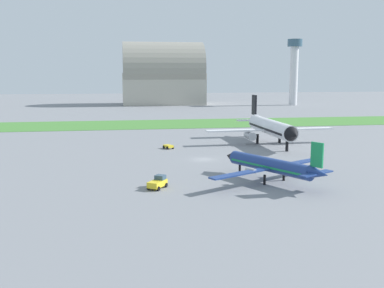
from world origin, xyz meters
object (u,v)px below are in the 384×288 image
baggage_cart_midfield (168,146)px  control_tower (294,66)px  airplane_foreground_turboprop (271,165)px  airplane_midfield_jet (270,127)px  pushback_tug_near_gate (158,183)px

baggage_cart_midfield → control_tower: (83.43, 132.48, 20.64)m
airplane_foreground_turboprop → airplane_midfield_jet: size_ratio=0.71×
airplane_foreground_turboprop → baggage_cart_midfield: airplane_foreground_turboprop is taller
airplane_midfield_jet → baggage_cart_midfield: 26.91m
pushback_tug_near_gate → control_tower: control_tower is taller
airplane_foreground_turboprop → baggage_cart_midfield: size_ratio=8.09×
airplane_foreground_turboprop → airplane_midfield_jet: (12.83, 38.48, 1.40)m
pushback_tug_near_gate → airplane_midfield_jet: bearing=-5.2°
airplane_midfield_jet → control_tower: (56.97, 129.24, 16.96)m
airplane_foreground_turboprop → baggage_cart_midfield: 37.85m
control_tower → pushback_tug_near_gate: bearing=-117.7°
airplane_foreground_turboprop → pushback_tug_near_gate: size_ratio=5.91×
pushback_tug_near_gate → baggage_cart_midfield: pushback_tug_near_gate is taller
airplane_midfield_jet → baggage_cart_midfield: (-26.46, -3.24, -3.68)m
airplane_midfield_jet → control_tower: 142.26m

